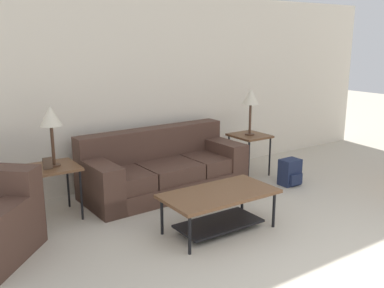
% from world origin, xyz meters
% --- Properties ---
extents(wall_back, '(8.83, 0.06, 2.60)m').
position_xyz_m(wall_back, '(0.00, 4.03, 1.30)').
color(wall_back, silver).
rests_on(wall_back, ground_plane).
extents(couch, '(2.19, 0.97, 0.82)m').
position_xyz_m(couch, '(-0.14, 3.44, 0.30)').
color(couch, '#4C3328').
rests_on(couch, ground_plane).
extents(coffee_table, '(1.21, 0.64, 0.43)m').
position_xyz_m(coffee_table, '(-0.27, 2.05, 0.32)').
color(coffee_table, brown).
rests_on(coffee_table, ground_plane).
extents(side_table_left, '(0.49, 0.54, 0.61)m').
position_xyz_m(side_table_left, '(-1.58, 3.37, 0.54)').
color(side_table_left, brown).
rests_on(side_table_left, ground_plane).
extents(side_table_right, '(0.49, 0.54, 0.61)m').
position_xyz_m(side_table_right, '(1.31, 3.37, 0.54)').
color(side_table_right, brown).
rests_on(side_table_right, ground_plane).
extents(table_lamp_left, '(0.24, 0.24, 0.68)m').
position_xyz_m(table_lamp_left, '(-1.58, 3.37, 1.15)').
color(table_lamp_left, '#472D1E').
rests_on(table_lamp_left, side_table_left).
extents(table_lamp_right, '(0.24, 0.24, 0.68)m').
position_xyz_m(table_lamp_right, '(1.31, 3.37, 1.15)').
color(table_lamp_right, '#472D1E').
rests_on(table_lamp_right, side_table_right).
extents(backpack, '(0.28, 0.28, 0.37)m').
position_xyz_m(backpack, '(1.46, 2.68, 0.18)').
color(backpack, '#1E2847').
rests_on(backpack, ground_plane).
extents(picture_frame, '(0.10, 0.04, 0.13)m').
position_xyz_m(picture_frame, '(-1.67, 3.29, 0.67)').
color(picture_frame, '#4C3828').
rests_on(picture_frame, side_table_left).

